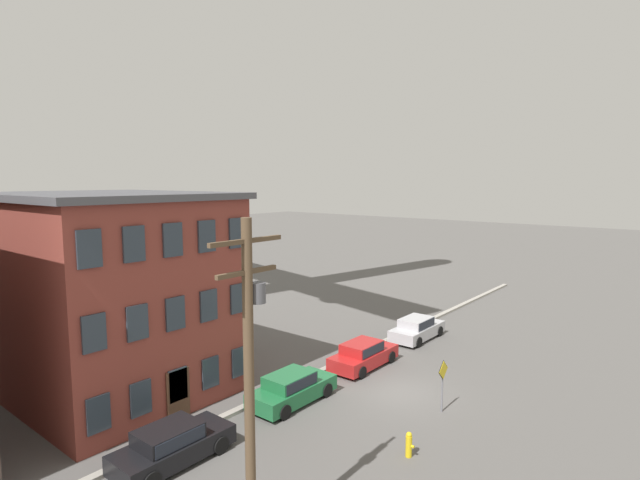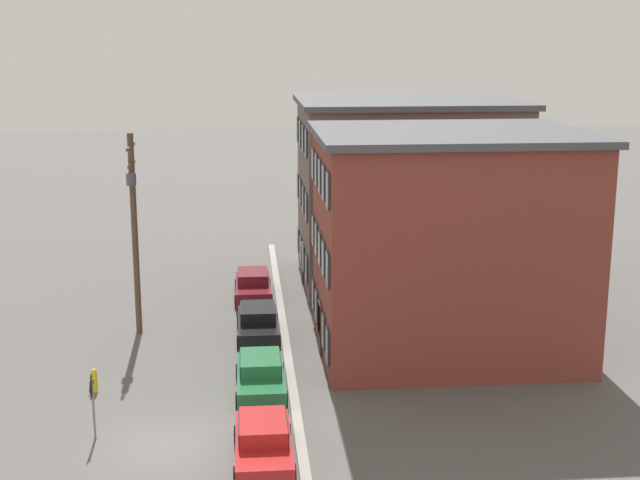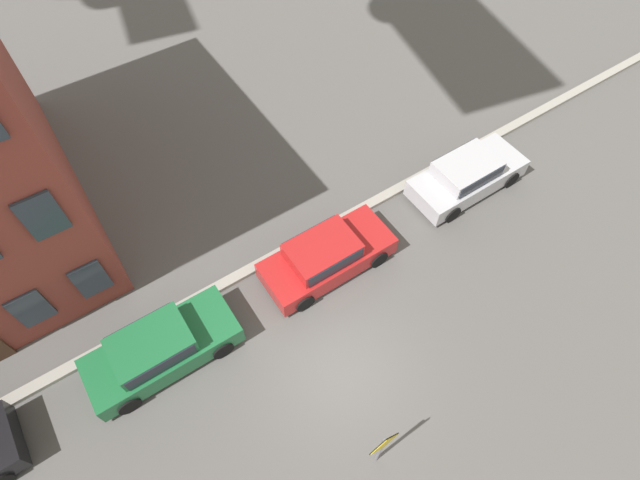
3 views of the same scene
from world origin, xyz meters
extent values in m
plane|color=#565451|center=(0.00, 0.00, 0.00)|extent=(200.00, 200.00, 0.00)
cube|color=#9E998E|center=(0.00, 4.50, 0.08)|extent=(56.00, 0.36, 0.16)
cube|color=#66564C|center=(-19.60, 11.71, 4.88)|extent=(9.00, 11.42, 9.76)
cube|color=#4C4C51|center=(-19.60, 11.71, 9.91)|extent=(9.50, 11.92, 0.30)
cube|color=#2D3842|center=(-22.98, 5.94, 1.63)|extent=(0.90, 0.10, 1.40)
cube|color=#2D3842|center=(-22.98, 5.94, 4.88)|extent=(0.90, 0.10, 1.40)
cube|color=#2D3842|center=(-22.98, 5.94, 8.13)|extent=(0.90, 0.10, 1.40)
cube|color=#2D3842|center=(-20.73, 5.94, 1.63)|extent=(0.90, 0.10, 1.40)
cube|color=#2D3842|center=(-20.73, 5.94, 4.88)|extent=(0.90, 0.10, 1.40)
cube|color=#2D3842|center=(-20.73, 5.94, 8.13)|extent=(0.90, 0.10, 1.40)
cube|color=#2D3842|center=(-18.47, 5.94, 1.63)|extent=(0.90, 0.10, 1.40)
cube|color=#2D3842|center=(-18.47, 5.94, 4.88)|extent=(0.90, 0.10, 1.40)
cube|color=#2D3842|center=(-18.47, 5.94, 8.13)|extent=(0.90, 0.10, 1.40)
cube|color=#2D3842|center=(-16.22, 5.94, 1.63)|extent=(0.90, 0.10, 1.40)
cube|color=#2D3842|center=(-16.22, 5.94, 4.88)|extent=(0.90, 0.10, 1.40)
cube|color=#2D3842|center=(-16.22, 5.94, 8.13)|extent=(0.90, 0.10, 1.40)
cube|color=#472D1E|center=(-19.60, 5.94, 1.10)|extent=(1.10, 0.10, 2.20)
cube|color=brown|center=(-8.40, 11.42, 4.65)|extent=(8.66, 10.84, 9.30)
cube|color=#4C4C51|center=(-8.40, 11.42, 9.45)|extent=(9.16, 11.34, 0.30)
cube|color=#2D3842|center=(-11.86, 5.94, 1.55)|extent=(0.90, 0.10, 1.40)
cube|color=#2D3842|center=(-11.86, 5.94, 4.65)|extent=(0.90, 0.10, 1.40)
cube|color=#2D3842|center=(-11.86, 5.94, 7.75)|extent=(0.90, 0.10, 1.40)
cube|color=#2D3842|center=(-10.13, 5.94, 1.55)|extent=(0.90, 0.10, 1.40)
cube|color=#2D3842|center=(-10.13, 5.94, 4.65)|extent=(0.90, 0.10, 1.40)
cube|color=#2D3842|center=(-10.13, 5.94, 7.75)|extent=(0.90, 0.10, 1.40)
cube|color=#2D3842|center=(-8.40, 5.94, 1.55)|extent=(0.90, 0.10, 1.40)
cube|color=#2D3842|center=(-8.40, 5.94, 4.65)|extent=(0.90, 0.10, 1.40)
cube|color=#2D3842|center=(-8.40, 5.94, 7.75)|extent=(0.90, 0.10, 1.40)
cube|color=#2D3842|center=(-6.66, 5.94, 1.55)|extent=(0.90, 0.10, 1.40)
cube|color=#2D3842|center=(-6.66, 5.94, 4.65)|extent=(0.90, 0.10, 1.40)
cube|color=#2D3842|center=(-6.66, 5.94, 7.75)|extent=(0.90, 0.10, 1.40)
cube|color=#2D3842|center=(-4.93, 5.94, 1.55)|extent=(0.90, 0.10, 1.40)
cube|color=#2D3842|center=(-4.93, 5.94, 4.65)|extent=(0.90, 0.10, 1.40)
cube|color=#2D3842|center=(-4.93, 5.94, 7.75)|extent=(0.90, 0.10, 1.40)
cube|color=#472D1E|center=(-8.40, 5.94, 1.10)|extent=(1.10, 0.10, 2.20)
cube|color=maroon|center=(-16.62, 3.16, 0.53)|extent=(4.40, 1.80, 0.70)
cube|color=maroon|center=(-16.82, 3.16, 1.15)|extent=(2.20, 1.51, 0.55)
cube|color=#1E232D|center=(-16.82, 3.16, 1.15)|extent=(2.02, 1.58, 0.48)
cylinder|color=black|center=(-15.17, 4.01, 0.33)|extent=(0.66, 0.22, 0.66)
cylinder|color=black|center=(-15.17, 2.31, 0.33)|extent=(0.66, 0.22, 0.66)
cylinder|color=black|center=(-18.07, 4.01, 0.33)|extent=(0.66, 0.22, 0.66)
cylinder|color=black|center=(-18.07, 2.31, 0.33)|extent=(0.66, 0.22, 0.66)
cube|color=black|center=(-10.47, 3.29, 0.53)|extent=(4.40, 1.80, 0.70)
cube|color=black|center=(-10.67, 3.29, 1.15)|extent=(2.20, 1.51, 0.55)
cube|color=#1E232D|center=(-10.67, 3.29, 1.15)|extent=(2.02, 1.58, 0.48)
cylinder|color=black|center=(-9.02, 4.14, 0.33)|extent=(0.66, 0.22, 0.66)
cylinder|color=black|center=(-9.02, 2.44, 0.33)|extent=(0.66, 0.22, 0.66)
cylinder|color=black|center=(-11.92, 4.14, 0.33)|extent=(0.66, 0.22, 0.66)
cylinder|color=black|center=(-11.92, 2.44, 0.33)|extent=(0.66, 0.22, 0.66)
cube|color=#1E6638|center=(-4.11, 3.27, 0.53)|extent=(4.40, 1.80, 0.70)
cube|color=#1E6638|center=(-4.31, 3.27, 1.15)|extent=(2.20, 1.51, 0.55)
cube|color=#1E232D|center=(-4.31, 3.27, 1.15)|extent=(2.02, 1.58, 0.48)
cylinder|color=black|center=(-2.66, 4.12, 0.33)|extent=(0.66, 0.22, 0.66)
cylinder|color=black|center=(-2.66, 2.42, 0.33)|extent=(0.66, 0.22, 0.66)
cylinder|color=black|center=(-5.56, 4.12, 0.33)|extent=(0.66, 0.22, 0.66)
cylinder|color=black|center=(-5.56, 2.42, 0.33)|extent=(0.66, 0.22, 0.66)
cube|color=#B21E1E|center=(1.65, 3.23, 0.53)|extent=(4.40, 1.80, 0.70)
cube|color=#B21E1E|center=(1.45, 3.23, 1.15)|extent=(2.20, 1.51, 0.55)
cube|color=#1E232D|center=(1.45, 3.23, 1.15)|extent=(2.02, 1.58, 0.48)
cylinder|color=black|center=(3.10, 4.08, 0.33)|extent=(0.66, 0.22, 0.66)
cylinder|color=black|center=(3.10, 2.38, 0.33)|extent=(0.66, 0.22, 0.66)
cylinder|color=black|center=(0.20, 4.08, 0.33)|extent=(0.66, 0.22, 0.66)
cylinder|color=black|center=(0.20, 2.38, 0.33)|extent=(0.66, 0.22, 0.66)
cylinder|color=slate|center=(-0.64, -2.48, 1.11)|extent=(0.08, 0.08, 2.21)
cube|color=yellow|center=(-0.64, -2.51, 1.92)|extent=(0.82, 0.03, 0.82)
cube|color=black|center=(-0.64, -2.50, 1.92)|extent=(0.88, 0.02, 0.88)
cylinder|color=brown|center=(-11.75, -2.18, 4.62)|extent=(0.28, 0.28, 9.24)
cube|color=brown|center=(-11.75, -2.18, 8.64)|extent=(2.40, 0.12, 0.12)
cube|color=brown|center=(-11.75, -2.18, 7.84)|extent=(2.00, 0.12, 0.12)
cylinder|color=#515156|center=(-11.40, -2.18, 7.24)|extent=(0.44, 0.44, 0.55)
cylinder|color=yellow|center=(-4.76, -3.13, 0.40)|extent=(0.24, 0.24, 0.80)
sphere|color=yellow|center=(-4.76, -3.13, 0.85)|extent=(0.22, 0.22, 0.22)
cylinder|color=yellow|center=(-4.76, -3.29, 0.45)|extent=(0.10, 0.12, 0.10)
camera|label=1|loc=(-20.31, -11.55, 10.18)|focal=28.00mm
camera|label=2|loc=(28.05, 2.73, 13.62)|focal=50.00mm
camera|label=3|loc=(-3.33, -3.81, 14.34)|focal=28.00mm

